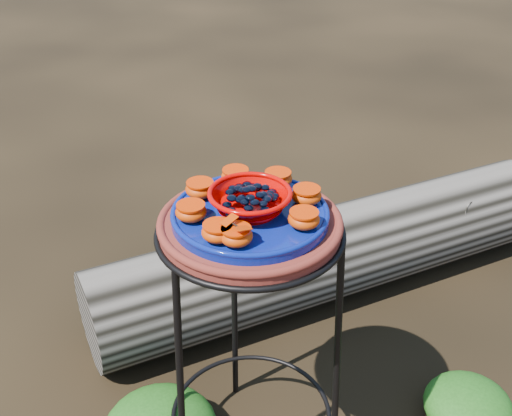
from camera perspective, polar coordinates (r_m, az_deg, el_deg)
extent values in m
cylinder|color=maroon|center=(1.34, -0.53, -1.62)|extent=(0.38, 0.38, 0.03)
cylinder|color=#081956|center=(1.33, -0.53, -0.66)|extent=(0.33, 0.33, 0.02)
ellipsoid|color=red|center=(1.21, -1.77, -2.50)|extent=(0.06, 0.06, 0.03)
ellipsoid|color=red|center=(1.26, 4.28, -1.00)|extent=(0.06, 0.06, 0.03)
ellipsoid|color=red|center=(1.35, 4.51, 1.10)|extent=(0.06, 0.06, 0.03)
ellipsoid|color=red|center=(1.41, 1.96, 2.61)|extent=(0.06, 0.06, 0.03)
ellipsoid|color=red|center=(1.42, -1.83, 2.83)|extent=(0.06, 0.06, 0.03)
ellipsoid|color=red|center=(1.37, -4.98, 1.68)|extent=(0.06, 0.06, 0.03)
ellipsoid|color=red|center=(1.29, -5.80, -0.35)|extent=(0.06, 0.06, 0.03)
ellipsoid|color=red|center=(1.22, -3.41, -2.15)|extent=(0.06, 0.06, 0.03)
ellipsoid|color=#194710|center=(1.94, 18.36, -16.29)|extent=(0.24, 0.24, 0.12)
ellipsoid|color=#194710|center=(2.20, -9.30, -7.74)|extent=(0.30, 0.30, 0.15)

